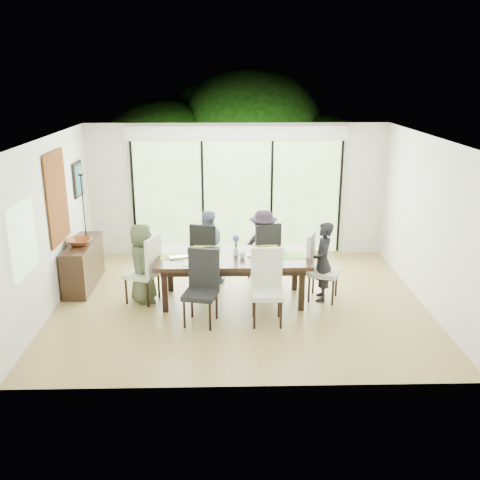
{
  "coord_description": "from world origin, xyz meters",
  "views": [
    {
      "loc": [
        -0.21,
        -8.15,
        3.65
      ],
      "look_at": [
        0.0,
        0.25,
        1.0
      ],
      "focal_mm": 40.0,
      "sensor_mm": 36.0,
      "label": 1
    }
  ],
  "objects_px": {
    "laptop": "(180,258)",
    "bowl": "(79,242)",
    "vase": "(236,251)",
    "person_far_right": "(263,246)",
    "cup_c": "(281,251)",
    "chair_near_right": "(267,288)",
    "cup_a": "(191,251)",
    "chair_far_right": "(263,251)",
    "person_left_end": "(142,263)",
    "person_far_left": "(207,247)",
    "sideboard": "(83,264)",
    "table_top": "(233,258)",
    "person_right_end": "(323,262)",
    "chair_near_left": "(200,289)",
    "cup_b": "(242,255)",
    "chair_right_end": "(324,267)",
    "chair_left_end": "(142,269)",
    "chair_far_left": "(207,252)"
  },
  "relations": [
    {
      "from": "person_far_right",
      "to": "bowl",
      "type": "bearing_deg",
      "value": 6.54
    },
    {
      "from": "chair_far_left",
      "to": "person_left_end",
      "type": "xyz_separation_m",
      "value": [
        -1.03,
        -0.85,
        0.1
      ]
    },
    {
      "from": "vase",
      "to": "chair_far_right",
      "type": "bearing_deg",
      "value": 57.99
    },
    {
      "from": "chair_left_end",
      "to": "person_right_end",
      "type": "distance_m",
      "value": 2.98
    },
    {
      "from": "vase",
      "to": "cup_a",
      "type": "bearing_deg",
      "value": 172.41
    },
    {
      "from": "chair_left_end",
      "to": "chair_right_end",
      "type": "bearing_deg",
      "value": 109.69
    },
    {
      "from": "chair_near_right",
      "to": "cup_a",
      "type": "xyz_separation_m",
      "value": [
        -1.2,
        1.02,
        0.26
      ]
    },
    {
      "from": "person_right_end",
      "to": "table_top",
      "type": "bearing_deg",
      "value": -83.1
    },
    {
      "from": "laptop",
      "to": "bowl",
      "type": "distance_m",
      "value": 1.92
    },
    {
      "from": "chair_left_end",
      "to": "person_far_left",
      "type": "bearing_deg",
      "value": 148.01
    },
    {
      "from": "chair_left_end",
      "to": "cup_c",
      "type": "relative_size",
      "value": 8.87
    },
    {
      "from": "chair_near_right",
      "to": "vase",
      "type": "xyz_separation_m",
      "value": [
        -0.45,
        0.92,
        0.27
      ]
    },
    {
      "from": "chair_far_left",
      "to": "bowl",
      "type": "relative_size",
      "value": 2.67
    },
    {
      "from": "laptop",
      "to": "person_right_end",
      "type": "bearing_deg",
      "value": -13.81
    },
    {
      "from": "sideboard",
      "to": "bowl",
      "type": "xyz_separation_m",
      "value": [
        0.0,
        -0.1,
        0.45
      ]
    },
    {
      "from": "person_left_end",
      "to": "person_far_left",
      "type": "distance_m",
      "value": 1.32
    },
    {
      "from": "person_left_end",
      "to": "sideboard",
      "type": "height_order",
      "value": "person_left_end"
    },
    {
      "from": "vase",
      "to": "laptop",
      "type": "relative_size",
      "value": 0.36
    },
    {
      "from": "laptop",
      "to": "chair_near_right",
      "type": "bearing_deg",
      "value": -45.97
    },
    {
      "from": "chair_right_end",
      "to": "vase",
      "type": "height_order",
      "value": "chair_right_end"
    },
    {
      "from": "chair_near_left",
      "to": "cup_b",
      "type": "distance_m",
      "value": 1.04
    },
    {
      "from": "chair_right_end",
      "to": "person_far_right",
      "type": "relative_size",
      "value": 0.85
    },
    {
      "from": "chair_right_end",
      "to": "cup_a",
      "type": "xyz_separation_m",
      "value": [
        -2.2,
        0.15,
        0.26
      ]
    },
    {
      "from": "chair_near_right",
      "to": "vase",
      "type": "distance_m",
      "value": 1.06
    },
    {
      "from": "person_right_end",
      "to": "sideboard",
      "type": "distance_m",
      "value": 4.19
    },
    {
      "from": "person_right_end",
      "to": "bowl",
      "type": "height_order",
      "value": "person_right_end"
    },
    {
      "from": "person_far_left",
      "to": "sideboard",
      "type": "xyz_separation_m",
      "value": [
        -2.19,
        -0.14,
        -0.26
      ]
    },
    {
      "from": "table_top",
      "to": "person_right_end",
      "type": "relative_size",
      "value": 1.86
    },
    {
      "from": "vase",
      "to": "cup_c",
      "type": "xyz_separation_m",
      "value": [
        0.75,
        0.05,
        -0.01
      ]
    },
    {
      "from": "chair_near_right",
      "to": "person_far_left",
      "type": "distance_m",
      "value": 1.95
    },
    {
      "from": "person_left_end",
      "to": "chair_left_end",
      "type": "bearing_deg",
      "value": 75.63
    },
    {
      "from": "chair_left_end",
      "to": "sideboard",
      "type": "bearing_deg",
      "value": -101.49
    },
    {
      "from": "chair_near_right",
      "to": "vase",
      "type": "relative_size",
      "value": 9.17
    },
    {
      "from": "chair_near_right",
      "to": "person_far_right",
      "type": "xyz_separation_m",
      "value": [
        0.05,
        1.7,
        0.1
      ]
    },
    {
      "from": "person_far_right",
      "to": "cup_c",
      "type": "bearing_deg",
      "value": 111.15
    },
    {
      "from": "person_left_end",
      "to": "sideboard",
      "type": "bearing_deg",
      "value": 44.89
    },
    {
      "from": "laptop",
      "to": "chair_right_end",
      "type": "bearing_deg",
      "value": -13.83
    },
    {
      "from": "person_left_end",
      "to": "vase",
      "type": "bearing_deg",
      "value": -102.5
    },
    {
      "from": "cup_c",
      "to": "bowl",
      "type": "relative_size",
      "value": 0.3
    },
    {
      "from": "person_far_right",
      "to": "chair_right_end",
      "type": "bearing_deg",
      "value": 141.1
    },
    {
      "from": "person_left_end",
      "to": "sideboard",
      "type": "xyz_separation_m",
      "value": [
        -1.16,
        0.69,
        -0.26
      ]
    },
    {
      "from": "chair_right_end",
      "to": "chair_far_left",
      "type": "height_order",
      "value": "same"
    },
    {
      "from": "table_top",
      "to": "chair_far_right",
      "type": "bearing_deg",
      "value": 57.09
    },
    {
      "from": "chair_far_left",
      "to": "person_left_end",
      "type": "distance_m",
      "value": 1.34
    },
    {
      "from": "cup_a",
      "to": "chair_left_end",
      "type": "bearing_deg",
      "value": -169.38
    },
    {
      "from": "person_far_right",
      "to": "vase",
      "type": "height_order",
      "value": "person_far_right"
    },
    {
      "from": "cup_a",
      "to": "chair_far_right",
      "type": "bearing_deg",
      "value": 29.25
    },
    {
      "from": "vase",
      "to": "laptop",
      "type": "bearing_deg",
      "value": -170.54
    },
    {
      "from": "sideboard",
      "to": "bowl",
      "type": "distance_m",
      "value": 0.46
    },
    {
      "from": "person_far_left",
      "to": "cup_a",
      "type": "distance_m",
      "value": 0.74
    }
  ]
}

